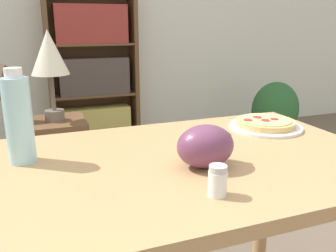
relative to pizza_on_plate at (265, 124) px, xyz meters
name	(u,v)px	position (x,y,z in m)	size (l,w,h in m)	color
wall_back	(80,0)	(-0.31, 2.36, 0.55)	(8.00, 0.05, 2.60)	silver
dining_table	(185,194)	(-0.39, -0.17, -0.13)	(1.14, 0.73, 0.73)	tan
pizza_on_plate	(265,124)	(0.00, 0.00, 0.00)	(0.26, 0.26, 0.04)	white
grape_bunch	(205,146)	(-0.36, -0.24, 0.04)	(0.16, 0.13, 0.11)	#6B3856
drink_bottle	(19,119)	(-0.81, -0.04, 0.11)	(0.07, 0.07, 0.26)	#A3DBEA
salt_shaker	(218,181)	(-0.41, -0.40, 0.02)	(0.04, 0.04, 0.07)	white
bookshelf	(94,74)	(-0.26, 2.21, -0.09)	(0.79, 0.25, 1.39)	brown
side_table	(59,165)	(-0.67, 1.07, -0.47)	(0.34, 0.34, 0.56)	brown
table_lamp	(49,57)	(-0.67, 1.07, 0.17)	(0.21, 0.21, 0.51)	#665B51
potted_plant_floor	(275,113)	(1.28, 1.59, -0.44)	(0.45, 0.38, 0.59)	#BCB2A3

